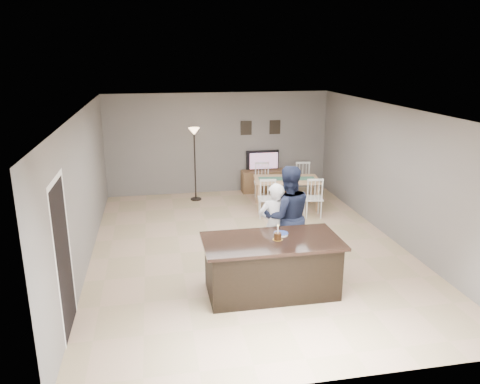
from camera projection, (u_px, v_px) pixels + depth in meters
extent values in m
plane|color=tan|center=(248.00, 248.00, 9.21)|extent=(8.00, 8.00, 0.00)
plane|color=slate|center=(219.00, 143.00, 12.60)|extent=(6.00, 0.00, 6.00)
plane|color=slate|center=(323.00, 278.00, 5.06)|extent=(6.00, 0.00, 6.00)
plane|color=slate|center=(83.00, 190.00, 8.30)|extent=(0.00, 8.00, 8.00)
plane|color=slate|center=(395.00, 174.00, 9.36)|extent=(0.00, 8.00, 8.00)
plane|color=white|center=(249.00, 110.00, 8.44)|extent=(8.00, 8.00, 0.00)
cube|color=black|center=(271.00, 268.00, 7.40)|extent=(2.00, 1.00, 0.85)
cube|color=black|center=(272.00, 241.00, 7.27)|extent=(2.15, 1.10, 0.05)
cube|color=brown|center=(263.00, 181.00, 12.89)|extent=(1.20, 0.40, 0.60)
imported|color=black|center=(263.00, 160.00, 12.80)|extent=(0.91, 0.12, 0.53)
plane|color=#FA561B|center=(264.00, 161.00, 12.72)|extent=(0.78, 0.00, 0.78)
cube|color=black|center=(246.00, 128.00, 12.59)|extent=(0.30, 0.02, 0.38)
cube|color=black|center=(275.00, 127.00, 12.73)|extent=(0.30, 0.02, 0.38)
plane|color=black|center=(64.00, 259.00, 6.22)|extent=(0.00, 2.10, 2.10)
plane|color=white|center=(55.00, 180.00, 5.91)|extent=(0.00, 1.02, 1.02)
imported|color=silver|center=(275.00, 226.00, 8.20)|extent=(0.61, 0.44, 1.55)
imported|color=#181E35|center=(287.00, 216.00, 8.25)|extent=(0.90, 0.71, 1.84)
cylinder|color=gold|center=(278.00, 239.00, 7.27)|extent=(0.16, 0.16, 0.00)
cylinder|color=#3E2410|center=(278.00, 236.00, 7.25)|extent=(0.12, 0.12, 0.11)
cylinder|color=white|center=(278.00, 230.00, 7.22)|extent=(0.02, 0.02, 0.12)
sphere|color=#FFBF4C|center=(278.00, 225.00, 7.20)|extent=(0.02, 0.02, 0.02)
cylinder|color=white|center=(281.00, 235.00, 7.45)|extent=(0.23, 0.23, 0.01)
cylinder|color=white|center=(281.00, 234.00, 7.45)|extent=(0.23, 0.23, 0.01)
cylinder|color=white|center=(281.00, 233.00, 7.44)|extent=(0.23, 0.23, 0.01)
cylinder|color=#2E438E|center=(281.00, 233.00, 7.44)|extent=(0.23, 0.23, 0.00)
cube|color=tan|center=(287.00, 179.00, 11.44)|extent=(1.68, 1.11, 0.04)
cylinder|color=tan|center=(259.00, 198.00, 11.17)|extent=(0.06, 0.06, 0.70)
cylinder|color=tan|center=(312.00, 189.00, 11.91)|extent=(0.06, 0.06, 0.70)
cube|color=#43795C|center=(287.00, 179.00, 11.43)|extent=(1.41, 0.55, 0.01)
cube|color=silver|center=(267.00, 199.00, 10.84)|extent=(0.47, 0.45, 0.04)
cylinder|color=silver|center=(260.00, 210.00, 10.75)|extent=(0.03, 0.03, 0.42)
cylinder|color=silver|center=(273.00, 206.00, 11.06)|extent=(0.03, 0.03, 0.42)
cube|color=silver|center=(268.00, 180.00, 10.53)|extent=(0.37, 0.09, 0.05)
cube|color=silver|center=(313.00, 198.00, 10.88)|extent=(0.47, 0.45, 0.04)
cylinder|color=silver|center=(307.00, 210.00, 10.79)|extent=(0.03, 0.03, 0.42)
cylinder|color=silver|center=(318.00, 205.00, 11.10)|extent=(0.03, 0.03, 0.42)
cube|color=silver|center=(316.00, 180.00, 10.57)|extent=(0.37, 0.09, 0.05)
cube|color=silver|center=(262.00, 183.00, 12.16)|extent=(0.47, 0.45, 0.04)
cylinder|color=silver|center=(268.00, 190.00, 12.38)|extent=(0.03, 0.03, 0.42)
cylinder|color=silver|center=(256.00, 193.00, 12.07)|extent=(0.03, 0.03, 0.42)
cube|color=silver|center=(262.00, 163.00, 12.19)|extent=(0.37, 0.09, 0.05)
cube|color=silver|center=(303.00, 183.00, 12.19)|extent=(0.47, 0.45, 0.04)
cylinder|color=silver|center=(308.00, 189.00, 12.41)|extent=(0.03, 0.03, 0.42)
cylinder|color=silver|center=(298.00, 193.00, 12.10)|extent=(0.03, 0.03, 0.42)
cube|color=silver|center=(303.00, 163.00, 12.22)|extent=(0.37, 0.09, 0.05)
cylinder|color=black|center=(196.00, 199.00, 12.25)|extent=(0.28, 0.28, 0.03)
cylinder|color=black|center=(195.00, 167.00, 12.00)|extent=(0.04, 0.04, 1.74)
cone|color=#FFC78C|center=(194.00, 131.00, 11.74)|extent=(0.28, 0.28, 0.18)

